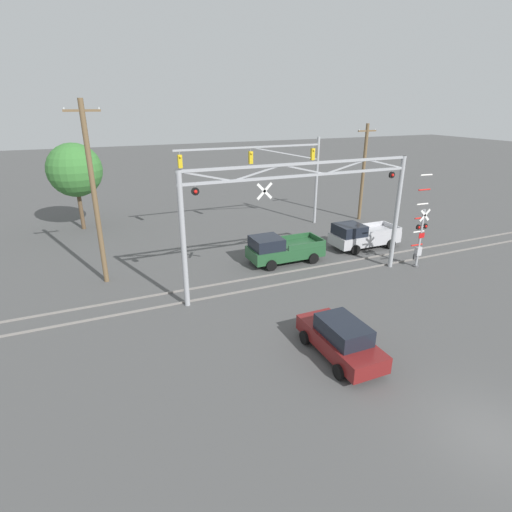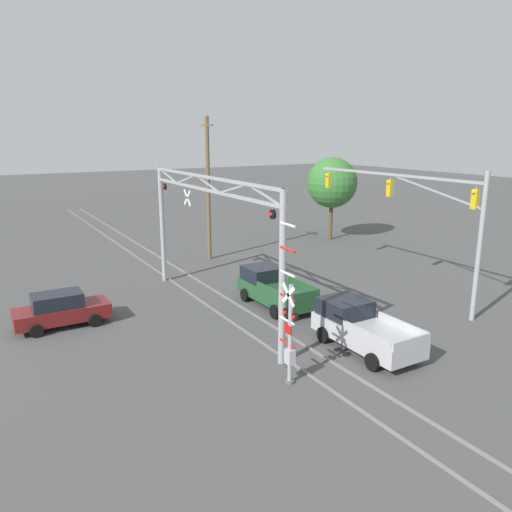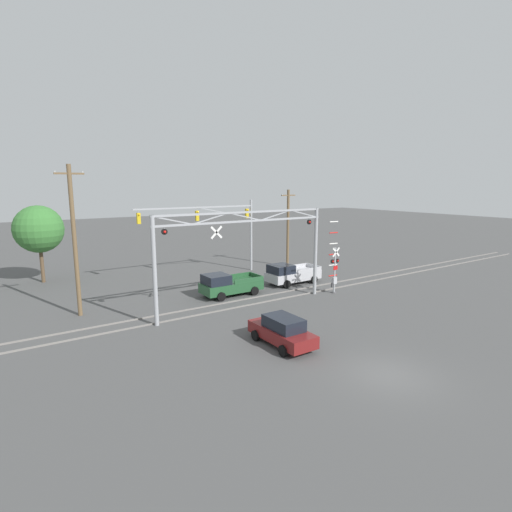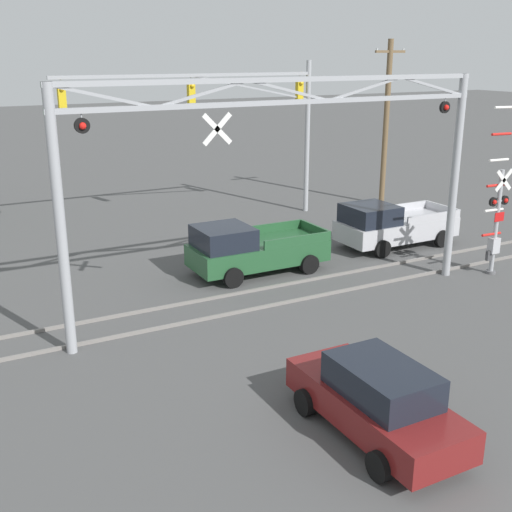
% 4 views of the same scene
% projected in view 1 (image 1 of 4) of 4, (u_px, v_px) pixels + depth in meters
% --- Properties ---
extents(ground_plane, '(200.00, 200.00, 0.00)m').
position_uv_depth(ground_plane, '(494.00, 438.00, 12.48)').
color(ground_plane, '#4C4C4C').
extents(rail_track_near, '(80.00, 0.08, 0.10)m').
position_uv_depth(rail_track_near, '(297.00, 281.00, 23.40)').
color(rail_track_near, gray).
rests_on(rail_track_near, ground_plane).
extents(rail_track_far, '(80.00, 0.08, 0.10)m').
position_uv_depth(rail_track_far, '(286.00, 272.00, 24.63)').
color(rail_track_far, gray).
rests_on(rail_track_far, ground_plane).
extents(crossing_gantry, '(13.52, 0.30, 6.95)m').
position_uv_depth(crossing_gantry, '(302.00, 206.00, 21.51)').
color(crossing_gantry, '#9EA0A5').
rests_on(crossing_gantry, ground_plane).
extents(crossing_signal_mast, '(1.15, 0.35, 5.92)m').
position_uv_depth(crossing_signal_mast, '(420.00, 237.00, 24.90)').
color(crossing_signal_mast, '#9EA0A5').
rests_on(crossing_signal_mast, ground_plane).
extents(traffic_signal_span, '(12.16, 0.39, 7.27)m').
position_uv_depth(traffic_signal_span, '(283.00, 166.00, 32.05)').
color(traffic_signal_span, '#9EA0A5').
rests_on(traffic_signal_span, ground_plane).
extents(pickup_truck_lead, '(4.91, 2.31, 1.86)m').
position_uv_depth(pickup_truck_lead, '(281.00, 249.00, 26.01)').
color(pickup_truck_lead, '#23512D').
rests_on(pickup_truck_lead, ground_plane).
extents(pickup_truck_following, '(4.96, 2.31, 1.86)m').
position_uv_depth(pickup_truck_following, '(361.00, 236.00, 28.67)').
color(pickup_truck_following, '#B7B7BC').
rests_on(pickup_truck_following, ground_plane).
extents(sedan_waiting, '(1.97, 4.29, 1.64)m').
position_uv_depth(sedan_waiting, '(341.00, 339.00, 16.28)').
color(sedan_waiting, maroon).
rests_on(sedan_waiting, ground_plane).
extents(utility_pole_left, '(1.80, 0.28, 10.06)m').
position_uv_depth(utility_pole_left, '(94.00, 194.00, 21.65)').
color(utility_pole_left, brown).
rests_on(utility_pole_left, ground_plane).
extents(utility_pole_right, '(1.80, 0.28, 8.25)m').
position_uv_depth(utility_pole_right, '(363.00, 172.00, 34.62)').
color(utility_pole_right, brown).
rests_on(utility_pole_right, ground_plane).
extents(background_tree_beyond_span, '(4.22, 4.22, 6.97)m').
position_uv_depth(background_tree_beyond_span, '(75.00, 170.00, 31.62)').
color(background_tree_beyond_span, brown).
rests_on(background_tree_beyond_span, ground_plane).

